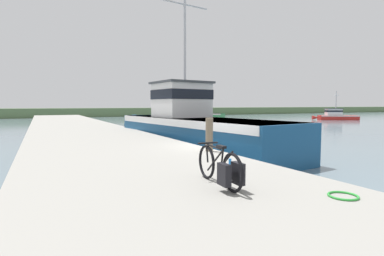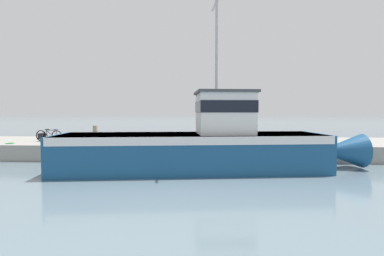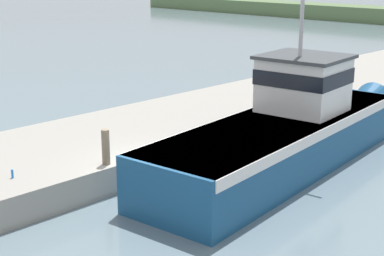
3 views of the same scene
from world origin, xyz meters
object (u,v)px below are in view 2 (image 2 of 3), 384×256
object	(u,v)px
fishing_boat_main	(205,144)
mooring_post	(95,135)
bicycle_touring	(47,136)
water_bottle_by_bike	(58,141)

from	to	relation	value
fishing_boat_main	mooring_post	size ratio (longest dim) A/B	13.42
bicycle_touring	water_bottle_by_bike	world-z (taller)	bicycle_touring
fishing_boat_main	water_bottle_by_bike	size ratio (longest dim) A/B	59.41
fishing_boat_main	bicycle_touring	world-z (taller)	fishing_boat_main
fishing_boat_main	water_bottle_by_bike	xyz separation A→B (m)	(-3.38, -8.89, -0.23)
mooring_post	water_bottle_by_bike	size ratio (longest dim) A/B	4.43
fishing_boat_main	water_bottle_by_bike	distance (m)	9.52
fishing_boat_main	mooring_post	distance (m)	6.69
bicycle_touring	water_bottle_by_bike	xyz separation A→B (m)	(1.03, 1.25, -0.23)
fishing_boat_main	water_bottle_by_bike	bearing A→B (deg)	-117.47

